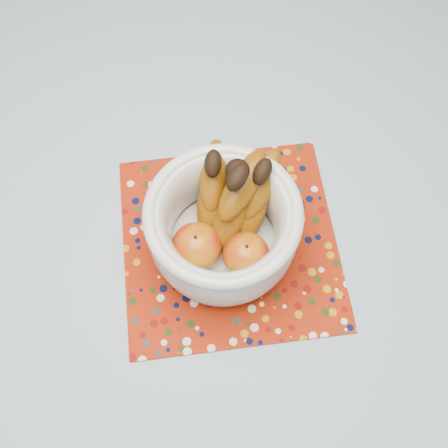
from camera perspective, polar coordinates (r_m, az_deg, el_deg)
name	(u,v)px	position (r m, az deg, el deg)	size (l,w,h in m)	color
table	(202,230)	(0.97, -2.46, -0.69)	(1.20, 1.20, 0.75)	brown
tablecloth	(200,211)	(0.89, -2.66, 1.46)	(1.32, 1.32, 0.01)	slate
placemat	(230,242)	(0.86, 0.62, -1.99)	(0.35, 0.35, 0.00)	maroon
fruit_bowl	(227,219)	(0.78, 0.35, 0.58)	(0.23, 0.25, 0.19)	silver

